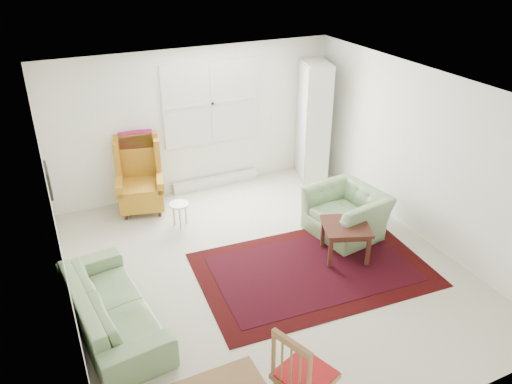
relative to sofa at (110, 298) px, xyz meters
name	(u,v)px	position (x,y,z in m)	size (l,w,h in m)	color
room	(260,180)	(2.12, 0.46, 0.85)	(5.04, 5.54, 2.51)	beige
rug	(313,269)	(2.68, -0.05, -0.39)	(3.09, 1.99, 0.03)	black
sofa	(110,298)	(0.00, 0.00, 0.00)	(2.03, 0.79, 0.82)	#7A9E69
armchair	(347,209)	(3.62, 0.58, 0.01)	(1.08, 0.95, 0.84)	#7A9E69
wingback_chair	(139,175)	(0.97, 2.60, 0.23)	(0.73, 0.77, 1.27)	#B77D1C
coffee_table	(345,240)	(3.26, 0.06, -0.15)	(0.63, 0.63, 0.51)	#461F15
stool	(180,215)	(1.38, 1.83, -0.21)	(0.30, 0.30, 0.41)	white
cabinet	(313,121)	(4.20, 2.60, 0.67)	(0.45, 0.86, 2.15)	white
desk_chair	(305,373)	(1.40, -2.00, 0.13)	(0.47, 0.47, 1.08)	olive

